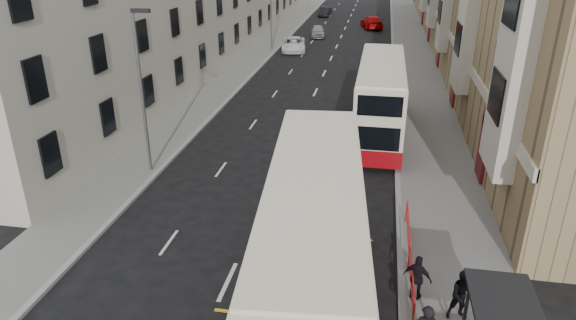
% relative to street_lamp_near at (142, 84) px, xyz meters
% --- Properties ---
extents(pavement_right, '(4.00, 120.00, 0.15)m').
position_rel_street_lamp_near_xyz_m(pavement_right, '(14.35, 18.00, -4.56)').
color(pavement_right, slate).
rests_on(pavement_right, ground).
extents(pavement_left, '(3.00, 120.00, 0.15)m').
position_rel_street_lamp_near_xyz_m(pavement_left, '(-1.15, 18.00, -4.56)').
color(pavement_left, slate).
rests_on(pavement_left, ground).
extents(kerb_right, '(0.25, 120.00, 0.15)m').
position_rel_street_lamp_near_xyz_m(kerb_right, '(12.35, 18.00, -4.56)').
color(kerb_right, '#979691').
rests_on(kerb_right, ground).
extents(kerb_left, '(0.25, 120.00, 0.15)m').
position_rel_street_lamp_near_xyz_m(kerb_left, '(0.35, 18.00, -4.56)').
color(kerb_left, '#979691').
rests_on(kerb_left, ground).
extents(road_markings, '(10.00, 110.00, 0.01)m').
position_rel_street_lamp_near_xyz_m(road_markings, '(6.35, 33.00, -4.63)').
color(road_markings, silver).
rests_on(road_markings, ground).
extents(guard_railing, '(0.06, 6.56, 1.01)m').
position_rel_street_lamp_near_xyz_m(guard_railing, '(12.60, -6.25, -3.78)').
color(guard_railing, red).
rests_on(guard_railing, pavement_right).
extents(street_lamp_near, '(0.93, 0.18, 8.00)m').
position_rel_street_lamp_near_xyz_m(street_lamp_near, '(0.00, 0.00, 0.00)').
color(street_lamp_near, slate).
rests_on(street_lamp_near, pavement_left).
extents(street_lamp_far, '(0.93, 0.18, 8.00)m').
position_rel_street_lamp_near_xyz_m(street_lamp_far, '(0.00, 30.00, 0.00)').
color(street_lamp_far, slate).
rests_on(street_lamp_far, pavement_left).
extents(double_decker_front, '(3.91, 12.44, 4.88)m').
position_rel_street_lamp_near_xyz_m(double_decker_front, '(9.48, -9.00, -2.15)').
color(double_decker_front, '#F3E2BF').
rests_on(double_decker_front, ground).
extents(double_decker_rear, '(2.62, 11.27, 4.49)m').
position_rel_street_lamp_near_xyz_m(double_decker_rear, '(11.25, 7.42, -2.35)').
color(double_decker_rear, '#F3E2BF').
rests_on(double_decker_rear, ground).
extents(pedestrian_mid, '(0.93, 0.78, 1.71)m').
position_rel_street_lamp_near_xyz_m(pedestrian_mid, '(14.09, -8.65, -3.63)').
color(pedestrian_mid, black).
rests_on(pedestrian_mid, pavement_right).
extents(pedestrian_far, '(1.02, 0.72, 1.61)m').
position_rel_street_lamp_near_xyz_m(pedestrian_far, '(12.77, -7.92, -3.68)').
color(pedestrian_far, black).
rests_on(pedestrian_far, pavement_right).
extents(white_van, '(3.07, 5.40, 1.42)m').
position_rel_street_lamp_near_xyz_m(white_van, '(2.16, 30.71, -3.93)').
color(white_van, white).
rests_on(white_van, ground).
extents(car_silver, '(2.12, 4.19, 1.37)m').
position_rel_street_lamp_near_xyz_m(car_silver, '(3.61, 39.23, -3.95)').
color(car_silver, '#9FA1A6').
rests_on(car_silver, ground).
extents(car_dark, '(1.70, 4.06, 1.31)m').
position_rel_street_lamp_near_xyz_m(car_dark, '(2.57, 56.05, -3.98)').
color(car_dark, black).
rests_on(car_dark, ground).
extents(car_red, '(3.37, 5.87, 1.60)m').
position_rel_street_lamp_near_xyz_m(car_red, '(9.72, 46.44, -3.83)').
color(car_red, '#A10000').
rests_on(car_red, ground).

